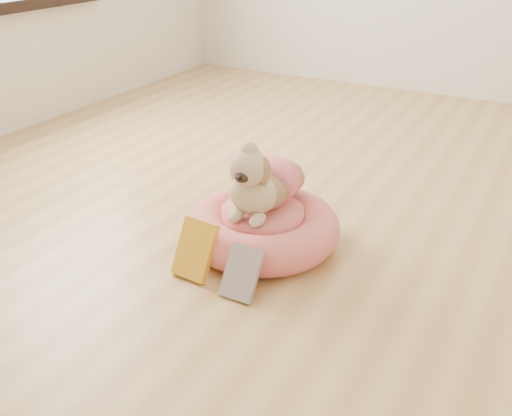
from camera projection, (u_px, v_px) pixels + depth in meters
The scene contains 5 objects.
floor at pixel (315, 234), 2.21m from camera, with size 4.50×4.50×0.00m, color #B2854A.
pet_bed at pixel (262, 227), 2.11m from camera, with size 0.57×0.57×0.15m.
dog at pixel (262, 169), 2.03m from camera, with size 0.28×0.41×0.30m, color brown, non-canonical shape.
book_yellow at pixel (195, 249), 1.92m from camera, with size 0.13×0.03×0.20m, color yellow.
book_white at pixel (242, 273), 1.83m from camera, with size 0.11×0.02×0.18m, color white.
Camera 1 is at (0.73, -1.80, 1.09)m, focal length 40.00 mm.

